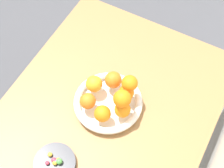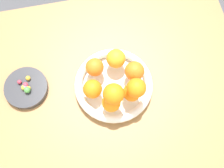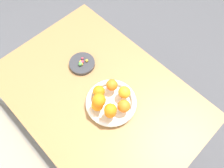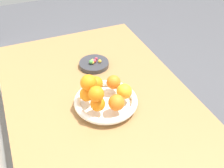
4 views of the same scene
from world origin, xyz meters
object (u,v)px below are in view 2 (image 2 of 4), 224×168
fruit_bowl (114,85)px  candy_ball_1 (25,85)px  candy_ball_4 (28,78)px  orange_3 (116,59)px  orange_1 (132,92)px  candy_ball_5 (28,90)px  candy_ball_3 (27,90)px  candy_dish (26,88)px  candy_ball_0 (25,87)px  orange_2 (134,71)px  orange_7 (114,94)px  orange_6 (136,88)px  orange_4 (95,67)px  candy_ball_7 (19,82)px  candy_ball_6 (28,88)px  dining_table (89,101)px  candy_ball_2 (24,88)px  orange_5 (93,89)px  orange_0 (111,103)px

fruit_bowl → candy_ball_1: bearing=-10.7°
candy_ball_4 → orange_3: bearing=178.8°
orange_1 → candy_ball_5: size_ratio=4.09×
orange_1 → candy_ball_3: size_ratio=2.67×
candy_dish → candy_ball_0: size_ratio=8.81×
orange_2 → orange_7: orange_7 is taller
orange_6 → fruit_bowl: bearing=-46.1°
orange_4 → orange_7: orange_7 is taller
orange_2 → candy_ball_7: bearing=-8.0°
orange_1 → orange_3: (0.03, -0.12, 0.00)m
orange_1 → candy_ball_0: (0.33, -0.10, -0.04)m
candy_ball_0 → candy_ball_6: (-0.01, 0.01, -0.00)m
dining_table → orange_3: bearing=-146.2°
fruit_bowl → candy_dish: fruit_bowl is taller
candy_ball_1 → candy_ball_5: (-0.01, 0.02, -0.00)m
candy_dish → candy_ball_2: bearing=55.6°
orange_5 → orange_3: bearing=-136.8°
dining_table → orange_5: 0.16m
orange_4 → candy_ball_7: 0.25m
orange_4 → candy_dish: bearing=1.0°
orange_4 → orange_7: (-0.04, 0.12, 0.06)m
orange_4 → candy_ball_2: size_ratio=3.50×
orange_7 → candy_ball_4: (0.26, -0.14, -0.10)m
candy_ball_4 → candy_ball_7: bearing=15.1°
candy_dish → candy_ball_3: candy_ball_3 is taller
orange_4 → candy_ball_5: (0.23, 0.02, -0.04)m
orange_3 → orange_4: orange_3 is taller
candy_dish → candy_ball_0: bearing=109.9°
orange_6 → candy_ball_1: (0.34, -0.11, -0.10)m
orange_4 → orange_6: (-0.11, 0.11, 0.06)m
orange_2 → fruit_bowl: bearing=12.9°
candy_ball_2 → fruit_bowl: bearing=171.0°
orange_6 → candy_ball_0: (0.34, -0.10, -0.10)m
orange_7 → fruit_bowl: bearing=-102.1°
dining_table → candy_ball_0: (0.19, -0.05, 0.12)m
orange_7 → candy_ball_6: size_ratio=4.04×
orange_7 → candy_ball_2: bearing=-21.6°
orange_4 → candy_ball_5: 0.23m
orange_6 → candy_ball_1: size_ratio=3.26×
orange_0 → candy_ball_0: orange_0 is taller
orange_2 → orange_5: orange_2 is taller
orange_1 → orange_7: (0.06, 0.01, 0.06)m
dining_table → candy_dish: candy_dish is taller
candy_ball_3 → candy_ball_5: bearing=-132.8°
fruit_bowl → orange_2: (-0.07, -0.02, 0.05)m
candy_ball_0 → candy_ball_4: 0.03m
orange_0 → orange_6: bearing=-169.9°
orange_5 → candy_ball_1: size_ratio=3.38×
dining_table → orange_0: 0.18m
candy_ball_4 → candy_ball_5: (0.00, 0.04, -0.00)m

